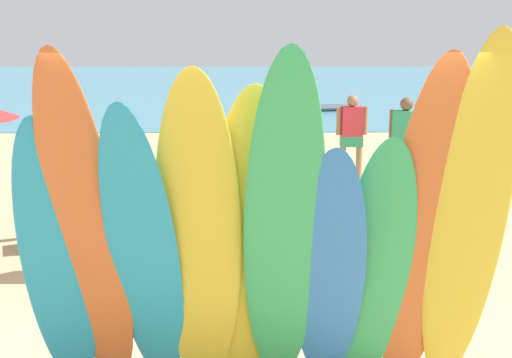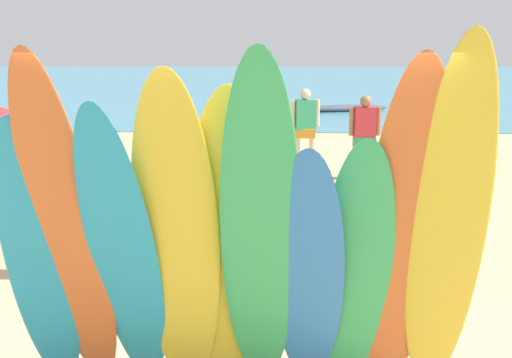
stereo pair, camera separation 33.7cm
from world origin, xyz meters
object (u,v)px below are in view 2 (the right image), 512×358
(beachgoer_strolling, at_px, (365,131))
(beachgoer_photographing, at_px, (417,139))
(surfboard_orange_8, at_px, (402,242))
(beach_chair_red, at_px, (49,210))
(surfboard_yellow_9, at_px, (447,235))
(distant_boat, at_px, (344,108))
(surfboard_teal_0, at_px, (40,263))
(surfboard_green_5, at_px, (260,243))
(surfboard_orange_1, at_px, (69,239))
(surfboard_rack, at_px, (247,302))
(surfboard_yellow_3, at_px, (178,248))
(surfboard_yellow_4, at_px, (228,251))
(surfboard_blue_6, at_px, (308,280))
(surfboard_green_7, at_px, (355,274))
(beachgoer_midbeach, at_px, (305,123))
(surfboard_teal_2, at_px, (124,261))
(beachgoer_near_rack, at_px, (106,196))

(beachgoer_strolling, bearing_deg, beachgoer_photographing, 121.29)
(surfboard_orange_8, xyz_separation_m, beach_chair_red, (-3.74, 3.79, -0.84))
(surfboard_yellow_9, bearing_deg, distant_boat, 90.45)
(surfboard_teal_0, xyz_separation_m, surfboard_green_5, (1.51, -0.15, 0.21))
(beachgoer_strolling, bearing_deg, surfboard_yellow_9, 83.33)
(surfboard_orange_1, bearing_deg, surfboard_rack, 37.23)
(surfboard_yellow_3, distance_m, surfboard_yellow_9, 1.76)
(surfboard_rack, relative_size, beachgoer_strolling, 2.06)
(surfboard_yellow_4, bearing_deg, surfboard_blue_6, -11.09)
(surfboard_yellow_3, height_order, distant_boat, surfboard_yellow_3)
(surfboard_green_7, bearing_deg, surfboard_orange_8, -12.90)
(beachgoer_midbeach, relative_size, distant_boat, 0.48)
(beachgoer_strolling, bearing_deg, beachgoer_midbeach, -46.28)
(surfboard_orange_1, xyz_separation_m, beachgoer_photographing, (3.72, 6.70, -0.36))
(surfboard_orange_8, distance_m, distant_boat, 18.87)
(surfboard_teal_0, height_order, beachgoer_photographing, surfboard_teal_0)
(surfboard_green_5, height_order, distant_boat, surfboard_green_5)
(surfboard_green_5, relative_size, surfboard_yellow_9, 1.00)
(surfboard_teal_2, xyz_separation_m, beachgoer_near_rack, (-0.83, 2.66, -0.22))
(surfboard_teal_0, distance_m, beachgoer_midbeach, 8.95)
(surfboard_green_7, height_order, surfboard_orange_8, surfboard_orange_8)
(beachgoer_photographing, bearing_deg, beachgoer_near_rack, 84.91)
(surfboard_yellow_9, height_order, beachgoer_midbeach, surfboard_yellow_9)
(surfboard_rack, relative_size, surfboard_teal_0, 1.41)
(surfboard_teal_2, bearing_deg, beach_chair_red, 121.32)
(surfboard_yellow_4, xyz_separation_m, beachgoer_strolling, (1.94, 7.66, -0.28))
(surfboard_teal_2, bearing_deg, surfboard_orange_1, -173.39)
(surfboard_green_7, bearing_deg, surfboard_blue_6, -168.96)
(beachgoer_midbeach, bearing_deg, surfboard_yellow_9, -100.13)
(surfboard_yellow_4, xyz_separation_m, distant_boat, (2.73, 18.72, -1.05))
(surfboard_yellow_3, relative_size, surfboard_orange_8, 0.97)
(beachgoer_midbeach, bearing_deg, surfboard_teal_0, -117.71)
(surfboard_orange_8, height_order, distant_boat, surfboard_orange_8)
(surfboard_yellow_3, height_order, beachgoer_photographing, surfboard_yellow_3)
(beachgoer_strolling, xyz_separation_m, beachgoer_midbeach, (-1.05, 1.00, 0.02))
(surfboard_green_7, bearing_deg, beach_chair_red, 132.04)
(beachgoer_midbeach, height_order, distant_boat, beachgoer_midbeach)
(beachgoer_midbeach, height_order, beachgoer_near_rack, beachgoer_midbeach)
(surfboard_orange_1, height_order, beachgoer_strolling, surfboard_orange_1)
(beachgoer_near_rack, bearing_deg, surfboard_orange_1, 63.92)
(surfboard_green_5, bearing_deg, beachgoer_near_rack, 122.11)
(surfboard_green_5, height_order, beach_chair_red, surfboard_green_5)
(surfboard_teal_0, xyz_separation_m, surfboard_green_7, (2.14, 0.04, -0.07))
(beach_chair_red, bearing_deg, surfboard_rack, -70.11)
(beachgoer_photographing, distance_m, beachgoer_near_rack, 5.81)
(surfboard_teal_2, bearing_deg, beachgoer_near_rack, 112.26)
(surfboard_teal_0, bearing_deg, surfboard_blue_6, -3.79)
(beachgoer_midbeach, height_order, beach_chair_red, beachgoer_midbeach)
(surfboard_yellow_3, distance_m, surfboard_yellow_4, 0.35)
(surfboard_yellow_3, distance_m, distant_boat, 19.09)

